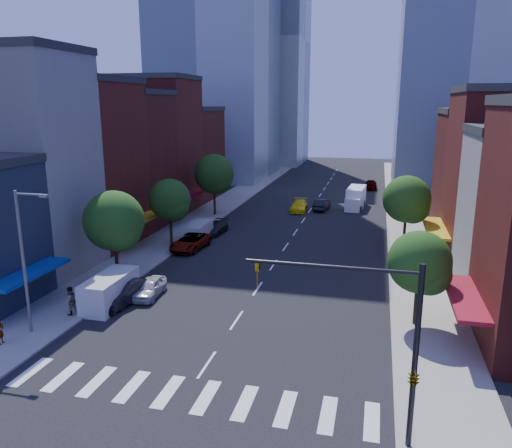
% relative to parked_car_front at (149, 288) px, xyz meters
% --- Properties ---
extents(ground, '(220.00, 220.00, 0.00)m').
position_rel_parked_car_front_xyz_m(ground, '(7.50, -8.53, -0.68)').
color(ground, black).
rests_on(ground, ground).
extents(sidewalk_left, '(5.00, 120.00, 0.15)m').
position_rel_parked_car_front_xyz_m(sidewalk_left, '(-5.00, 31.47, -0.61)').
color(sidewalk_left, gray).
rests_on(sidewalk_left, ground).
extents(sidewalk_right, '(5.00, 120.00, 0.15)m').
position_rel_parked_car_front_xyz_m(sidewalk_right, '(20.00, 31.47, -0.61)').
color(sidewalk_right, gray).
rests_on(sidewalk_right, ground).
extents(crosswalk, '(19.00, 3.00, 0.01)m').
position_rel_parked_car_front_xyz_m(crosswalk, '(7.50, -11.53, -0.68)').
color(crosswalk, silver).
rests_on(crosswalk, ground).
extents(bldg_left_1, '(12.00, 8.00, 18.00)m').
position_rel_parked_car_front_xyz_m(bldg_left_1, '(-13.50, 3.47, 8.32)').
color(bldg_left_1, beige).
rests_on(bldg_left_1, ground).
extents(bldg_left_2, '(12.00, 9.00, 16.00)m').
position_rel_parked_car_front_xyz_m(bldg_left_2, '(-13.50, 11.97, 7.32)').
color(bldg_left_2, maroon).
rests_on(bldg_left_2, ground).
extents(bldg_left_3, '(12.00, 8.00, 15.00)m').
position_rel_parked_car_front_xyz_m(bldg_left_3, '(-13.50, 20.47, 6.82)').
color(bldg_left_3, '#581916').
rests_on(bldg_left_3, ground).
extents(bldg_left_4, '(12.00, 9.00, 17.00)m').
position_rel_parked_car_front_xyz_m(bldg_left_4, '(-13.50, 28.97, 7.82)').
color(bldg_left_4, maroon).
rests_on(bldg_left_4, ground).
extents(bldg_left_5, '(12.00, 10.00, 13.00)m').
position_rel_parked_car_front_xyz_m(bldg_left_5, '(-13.50, 38.47, 5.82)').
color(bldg_left_5, '#581916').
rests_on(bldg_left_5, ground).
extents(bldg_right_3, '(12.00, 10.00, 13.00)m').
position_rel_parked_car_front_xyz_m(bldg_right_3, '(28.50, 25.47, 5.82)').
color(bldg_right_3, '#581916').
rests_on(bldg_right_3, ground).
extents(tower_far_w, '(18.00, 18.00, 56.00)m').
position_rel_parked_car_front_xyz_m(tower_far_w, '(-10.50, 86.47, 27.32)').
color(tower_far_w, '#9EA5AD').
rests_on(tower_far_w, ground).
extents(traffic_signal, '(7.24, 2.24, 8.00)m').
position_rel_parked_car_front_xyz_m(traffic_signal, '(17.44, -13.03, 3.47)').
color(traffic_signal, black).
rests_on(traffic_signal, sidewalk_right).
extents(streetlight, '(2.25, 0.25, 9.00)m').
position_rel_parked_car_front_xyz_m(streetlight, '(-4.31, -7.53, 4.59)').
color(streetlight, slate).
rests_on(streetlight, sidewalk_left).
extents(tree_left_near, '(4.80, 4.80, 7.30)m').
position_rel_parked_car_front_xyz_m(tree_left_near, '(-3.85, 2.39, 4.18)').
color(tree_left_near, black).
rests_on(tree_left_near, sidewalk_left).
extents(tree_left_mid, '(4.20, 4.20, 6.65)m').
position_rel_parked_car_front_xyz_m(tree_left_mid, '(-3.85, 13.39, 3.84)').
color(tree_left_mid, black).
rests_on(tree_left_mid, sidewalk_left).
extents(tree_left_far, '(5.00, 5.00, 7.75)m').
position_rel_parked_car_front_xyz_m(tree_left_far, '(-3.85, 27.39, 4.52)').
color(tree_left_far, black).
rests_on(tree_left_far, sidewalk_left).
extents(tree_right_near, '(4.00, 4.00, 6.20)m').
position_rel_parked_car_front_xyz_m(tree_right_near, '(19.15, -0.61, 3.51)').
color(tree_right_near, black).
rests_on(tree_right_near, sidewalk_right).
extents(tree_right_far, '(4.60, 4.60, 7.20)m').
position_rel_parked_car_front_xyz_m(tree_right_far, '(19.15, 17.39, 4.18)').
color(tree_right_far, black).
rests_on(tree_right_far, sidewalk_right).
extents(parked_car_front, '(1.88, 4.11, 1.37)m').
position_rel_parked_car_front_xyz_m(parked_car_front, '(0.00, 0.00, 0.00)').
color(parked_car_front, silver).
rests_on(parked_car_front, ground).
extents(parked_car_second, '(2.30, 5.00, 1.59)m').
position_rel_parked_car_front_xyz_m(parked_car_second, '(-1.24, -1.52, 0.11)').
color(parked_car_second, black).
rests_on(parked_car_second, ground).
extents(parked_car_third, '(2.99, 5.70, 1.53)m').
position_rel_parked_car_front_xyz_m(parked_car_third, '(-1.50, 12.34, 0.08)').
color(parked_car_third, '#999999').
rests_on(parked_car_third, ground).
extents(parked_car_rear, '(2.13, 4.63, 1.31)m').
position_rel_parked_car_front_xyz_m(parked_car_rear, '(-1.02, 18.75, -0.03)').
color(parked_car_rear, black).
rests_on(parked_car_rear, ground).
extents(cargo_van_near, '(2.20, 5.27, 2.23)m').
position_rel_parked_car_front_xyz_m(cargo_van_near, '(-2.00, -2.34, 0.42)').
color(cargo_van_near, silver).
rests_on(cargo_van_near, ground).
extents(cargo_van_far, '(1.86, 4.51, 1.92)m').
position_rel_parked_car_front_xyz_m(cargo_van_far, '(-1.84, 15.44, 0.27)').
color(cargo_van_far, silver).
rests_on(cargo_van_far, ground).
extents(taxi, '(2.28, 5.11, 1.46)m').
position_rel_parked_car_front_xyz_m(taxi, '(6.16, 32.68, 0.04)').
color(taxi, '#FFEC0D').
rests_on(taxi, ground).
extents(traffic_car_oncoming, '(2.01, 4.69, 1.50)m').
position_rel_parked_car_front_xyz_m(traffic_car_oncoming, '(9.00, 34.19, 0.07)').
color(traffic_car_oncoming, black).
rests_on(traffic_car_oncoming, ground).
extents(traffic_car_far, '(2.02, 4.81, 1.63)m').
position_rel_parked_car_front_xyz_m(traffic_car_far, '(15.13, 53.10, 0.13)').
color(traffic_car_far, '#999999').
rests_on(traffic_car_far, ground).
extents(box_truck, '(2.63, 7.18, 2.84)m').
position_rel_parked_car_front_xyz_m(box_truck, '(13.36, 36.57, 0.66)').
color(box_truck, white).
rests_on(box_truck, ground).
extents(pedestrian_near, '(0.43, 0.62, 1.60)m').
position_rel_parked_car_front_xyz_m(pedestrian_near, '(-5.16, -9.35, 0.27)').
color(pedestrian_near, '#999999').
rests_on(pedestrian_near, sidewalk_left).
extents(pedestrian_far, '(1.09, 1.18, 1.96)m').
position_rel_parked_car_front_xyz_m(pedestrian_far, '(-3.62, -4.59, 0.45)').
color(pedestrian_far, '#999999').
rests_on(pedestrian_far, sidewalk_left).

